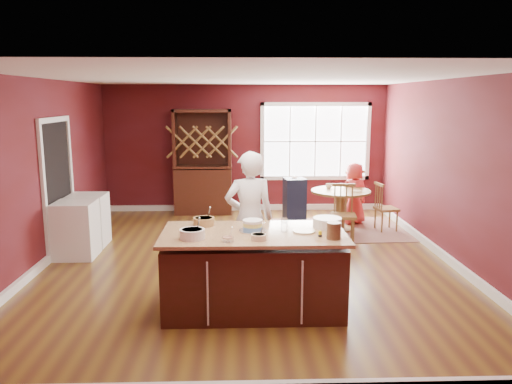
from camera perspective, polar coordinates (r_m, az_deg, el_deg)
room_shell at (r=7.28m, az=-0.91°, el=2.27°), size 7.00×7.00×7.00m
window at (r=10.83m, az=6.79°, el=5.76°), size 2.36×0.10×1.66m
doorway at (r=8.42m, az=-21.62°, el=0.43°), size 0.08×1.26×2.13m
kitchen_island at (r=5.81m, az=-0.27°, el=-9.20°), size 2.08×1.09×0.92m
dining_table at (r=9.33m, az=9.63°, el=-1.10°), size 1.09×1.09×0.75m
baker at (r=6.45m, az=-0.75°, el=-3.08°), size 0.70×0.52×1.76m
layer_cake at (r=5.69m, az=-0.39°, el=-3.86°), size 0.32×0.32×0.13m
bowl_blue at (r=5.44m, az=-7.29°, el=-4.77°), size 0.27×0.27×0.11m
bowl_yellow at (r=5.98m, az=-5.98°, el=-3.37°), size 0.25×0.25×0.09m
bowl_pink at (r=5.30m, az=-3.24°, el=-5.42°), size 0.13×0.13×0.05m
bowl_olive at (r=5.36m, az=0.30°, el=-5.16°), size 0.17×0.17×0.06m
drinking_glass at (r=5.67m, az=3.24°, el=-3.80°), size 0.08×0.08×0.16m
dinner_plate at (r=5.70m, az=5.52°, el=-4.47°), size 0.26×0.26×0.02m
white_tub at (r=5.92m, az=8.14°, el=-3.47°), size 0.33×0.33×0.11m
stoneware_crock at (r=5.44m, az=8.86°, el=-4.39°), size 0.15×0.15×0.18m
toy_figurine at (r=5.51m, az=7.34°, el=-4.76°), size 0.04×0.04×0.07m
rug at (r=9.45m, az=9.53°, el=-4.24°), size 2.43×1.91×0.01m
chair_east at (r=9.48m, az=14.70°, el=-1.61°), size 0.42×0.44×0.91m
chair_south at (r=8.60m, az=9.98°, el=-2.39°), size 0.47×0.45×0.99m
chair_north at (r=10.20m, az=10.65°, el=-0.24°), size 0.53×0.52×1.03m
seated_woman at (r=9.81m, az=11.13°, el=-0.18°), size 0.68×0.56×1.20m
high_chair at (r=9.57m, az=4.42°, el=-1.02°), size 0.44×0.44×0.96m
toddler at (r=9.50m, az=4.83°, el=0.92°), size 0.18×0.14×0.26m
table_plate at (r=9.23m, az=11.35°, el=0.12°), size 0.18×0.18×0.01m
table_cup at (r=9.44m, az=8.33°, el=0.69°), size 0.14×0.14×0.09m
hutch at (r=10.53m, az=-6.09°, el=3.42°), size 1.19×0.50×2.19m
washer at (r=8.14m, az=-19.90°, el=-4.06°), size 0.60×0.58×0.87m
dryer at (r=8.73m, az=-18.61°, el=-3.04°), size 0.59×0.57×0.86m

